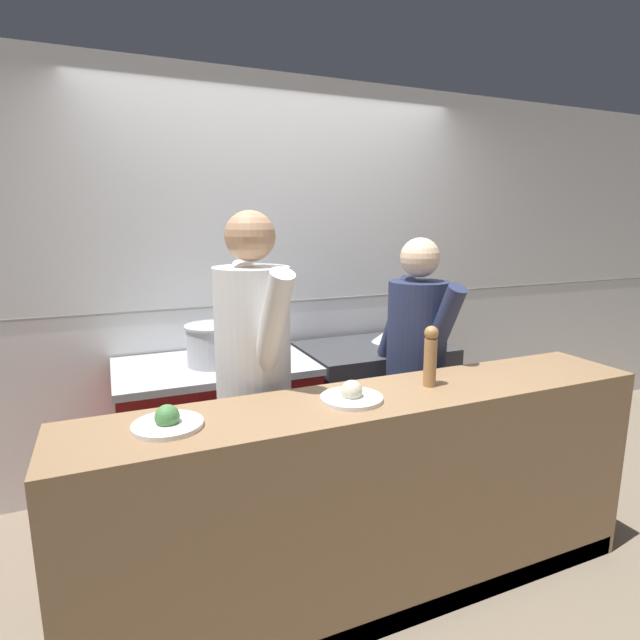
% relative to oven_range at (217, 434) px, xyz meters
% --- Properties ---
extents(ground_plane, '(14.00, 14.00, 0.00)m').
position_rel_oven_range_xyz_m(ground_plane, '(0.56, -0.89, -0.44)').
color(ground_plane, '#7F705B').
extents(wall_back_tiled, '(8.00, 0.06, 2.60)m').
position_rel_oven_range_xyz_m(wall_back_tiled, '(0.56, 0.40, 0.86)').
color(wall_back_tiled, white).
rests_on(wall_back_tiled, ground_plane).
extents(oven_range, '(1.11, 0.71, 0.88)m').
position_rel_oven_range_xyz_m(oven_range, '(0.00, 0.00, 0.00)').
color(oven_range, maroon).
rests_on(oven_range, ground_plane).
extents(prep_counter, '(0.95, 0.65, 0.88)m').
position_rel_oven_range_xyz_m(prep_counter, '(1.05, -0.00, -0.00)').
color(prep_counter, '#38383D').
rests_on(prep_counter, ground_plane).
extents(pass_counter, '(2.56, 0.45, 0.97)m').
position_rel_oven_range_xyz_m(pass_counter, '(0.49, -1.05, 0.04)').
color(pass_counter, '#93704C').
rests_on(pass_counter, ground_plane).
extents(stock_pot, '(0.32, 0.32, 0.23)m').
position_rel_oven_range_xyz_m(stock_pot, '(-0.00, -0.02, 0.56)').
color(stock_pot, '#B7BABF').
rests_on(stock_pot, oven_range).
extents(mixing_bowl_steel, '(0.23, 0.23, 0.09)m').
position_rel_oven_range_xyz_m(mixing_bowl_steel, '(1.19, 0.05, 0.49)').
color(mixing_bowl_steel, '#B7BABF').
rests_on(mixing_bowl_steel, prep_counter).
extents(plated_dish_main, '(0.25, 0.25, 0.09)m').
position_rel_oven_range_xyz_m(plated_dish_main, '(-0.37, -1.04, 0.55)').
color(plated_dish_main, white).
rests_on(plated_dish_main, pass_counter).
extents(plated_dish_appetiser, '(0.26, 0.26, 0.09)m').
position_rel_oven_range_xyz_m(plated_dish_appetiser, '(0.35, -1.06, 0.55)').
color(plated_dish_appetiser, white).
rests_on(plated_dish_appetiser, pass_counter).
extents(pepper_mill, '(0.06, 0.06, 0.27)m').
position_rel_oven_range_xyz_m(pepper_mill, '(0.76, -1.03, 0.67)').
color(pepper_mill, '#AD7A47').
rests_on(pepper_mill, pass_counter).
extents(chef_head_cook, '(0.39, 0.76, 1.74)m').
position_rel_oven_range_xyz_m(chef_head_cook, '(0.07, -0.58, 0.53)').
color(chef_head_cook, black).
rests_on(chef_head_cook, ground_plane).
extents(chef_sous, '(0.35, 0.70, 1.61)m').
position_rel_oven_range_xyz_m(chef_sous, '(1.01, -0.54, 0.45)').
color(chef_sous, black).
rests_on(chef_sous, ground_plane).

